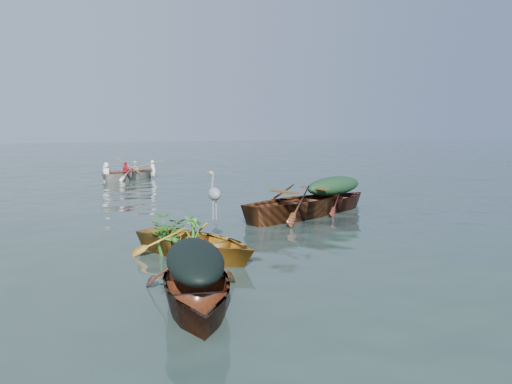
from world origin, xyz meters
TOP-DOWN VIEW (x-y plane):
  - ground at (0.00, 0.00)m, footprint 140.00×140.00m
  - yellow_dinghy at (-3.59, -1.92)m, footprint 2.85×3.68m
  - dark_covered_boat at (-4.31, -4.28)m, footprint 2.11×3.82m
  - green_tarp_boat at (1.44, 1.36)m, footprint 4.30×2.79m
  - open_wooden_boat at (0.01, 0.76)m, footprint 5.08×3.02m
  - rowed_boat at (-2.31, 12.07)m, footprint 3.77×2.46m
  - dark_tarp_cover at (-4.31, -4.28)m, footprint 1.16×2.10m
  - green_tarp_cover at (1.44, 1.36)m, footprint 2.36×1.54m
  - thwart_benches at (0.01, 0.76)m, footprint 2.59×1.65m
  - heron at (-3.12, -1.63)m, footprint 0.43×0.48m
  - dinghy_weeds at (-3.81, -1.42)m, footprint 1.03×1.12m
  - rowers at (-2.31, 12.07)m, footprint 2.73×1.92m
  - oars at (-2.31, 12.07)m, footprint 1.59×2.62m

SIDE VIEW (x-z plane):
  - ground at x=0.00m, z-range 0.00..0.00m
  - yellow_dinghy at x=-3.59m, z-range -0.46..0.46m
  - dark_covered_boat at x=-4.31m, z-range -0.45..0.45m
  - green_tarp_boat at x=1.44m, z-range -0.47..0.47m
  - open_wooden_boat at x=0.01m, z-range -0.58..0.58m
  - rowed_boat at x=-2.31m, z-range -0.41..0.41m
  - oars at x=-2.31m, z-range 0.41..0.47m
  - thwart_benches at x=0.01m, z-range 0.58..0.62m
  - dark_tarp_cover at x=-4.31m, z-range 0.45..0.85m
  - green_tarp_cover at x=1.44m, z-range 0.47..0.99m
  - dinghy_weeds at x=-3.81m, z-range 0.46..1.06m
  - rowers at x=-2.31m, z-range 0.41..1.17m
  - heron at x=-3.12m, z-range 0.46..1.38m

